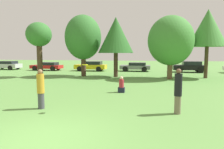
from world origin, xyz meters
TOP-DOWN VIEW (x-y plane):
  - ground_plane at (0.00, 0.00)m, footprint 120.00×120.00m
  - person_thrower at (-1.67, 2.93)m, footprint 0.32×0.32m
  - person_catcher at (4.05, 3.26)m, footprint 0.30×0.30m
  - frisbee at (0.35, 2.90)m, footprint 0.24×0.24m
  - bystander_sitting at (1.23, 7.23)m, footprint 0.40×0.33m
  - tree_0 at (-7.98, 13.69)m, footprint 2.49×2.49m
  - tree_1 at (-3.97, 15.37)m, footprint 3.75×3.75m
  - tree_2 at (-0.50, 15.17)m, footprint 3.53×3.53m
  - tree_3 at (4.71, 14.60)m, footprint 4.17×4.17m
  - tree_4 at (8.20, 15.91)m, footprint 3.49×3.49m
  - parked_car_silver at (-17.97, 21.44)m, footprint 4.29×1.91m
  - parked_car_red at (-11.32, 21.23)m, footprint 4.30×1.91m
  - parked_car_yellow at (-4.97, 21.48)m, footprint 4.23×1.88m
  - parked_car_grey at (1.00, 22.16)m, footprint 3.97×2.11m
  - parked_car_black at (7.78, 21.97)m, footprint 3.94×1.97m

SIDE VIEW (x-z plane):
  - ground_plane at x=0.00m, z-range 0.00..0.00m
  - bystander_sitting at x=1.23m, z-range -0.09..0.91m
  - parked_car_red at x=-11.32m, z-range 0.05..1.18m
  - parked_car_grey at x=1.00m, z-range 0.05..1.21m
  - parked_car_silver at x=-17.97m, z-range 0.04..1.28m
  - parked_car_yellow at x=-4.97m, z-range 0.04..1.34m
  - parked_car_black at x=7.78m, z-range 0.04..1.43m
  - person_thrower at x=-1.67m, z-range 0.01..1.73m
  - person_catcher at x=4.05m, z-range 0.02..1.82m
  - frisbee at x=0.35m, z-range 1.90..1.96m
  - tree_3 at x=4.71m, z-range 0.62..6.45m
  - tree_1 at x=-3.97m, z-range 0.84..7.16m
  - tree_0 at x=-7.98m, z-range 1.37..6.81m
  - tree_2 at x=-0.50m, z-range 1.18..7.13m
  - tree_4 at x=8.20m, z-range 1.49..8.01m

